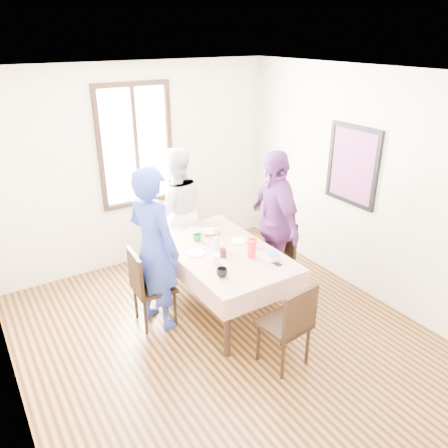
{
  "coord_description": "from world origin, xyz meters",
  "views": [
    {
      "loc": [
        -2.06,
        -3.19,
        3.03
      ],
      "look_at": [
        0.29,
        0.52,
        1.1
      ],
      "focal_mm": 35.32,
      "sensor_mm": 36.0,
      "label": 1
    }
  ],
  "objects_px": {
    "dining_table": "(222,279)",
    "chair_near": "(284,324)",
    "chair_far": "(178,238)",
    "person_right": "(273,223)",
    "chair_left": "(154,287)",
    "chair_right": "(272,255)",
    "person_left": "(153,249)",
    "person_far": "(177,211)"
  },
  "relations": [
    {
      "from": "chair_far",
      "to": "chair_near",
      "type": "bearing_deg",
      "value": 89.75
    },
    {
      "from": "chair_right",
      "to": "chair_near",
      "type": "relative_size",
      "value": 1.0
    },
    {
      "from": "person_far",
      "to": "dining_table",
      "type": "bearing_deg",
      "value": 101.08
    },
    {
      "from": "person_left",
      "to": "chair_near",
      "type": "bearing_deg",
      "value": -168.3
    },
    {
      "from": "person_right",
      "to": "chair_near",
      "type": "bearing_deg",
      "value": -21.71
    },
    {
      "from": "chair_far",
      "to": "chair_left",
      "type": "bearing_deg",
      "value": 50.92
    },
    {
      "from": "dining_table",
      "to": "person_left",
      "type": "distance_m",
      "value": 0.95
    },
    {
      "from": "chair_near",
      "to": "person_far",
      "type": "xyz_separation_m",
      "value": [
        0.0,
        2.24,
        0.39
      ]
    },
    {
      "from": "chair_left",
      "to": "chair_right",
      "type": "distance_m",
      "value": 1.57
    },
    {
      "from": "chair_far",
      "to": "person_right",
      "type": "relative_size",
      "value": 0.51
    },
    {
      "from": "person_left",
      "to": "dining_table",
      "type": "bearing_deg",
      "value": -120.47
    },
    {
      "from": "person_left",
      "to": "person_right",
      "type": "height_order",
      "value": "person_left"
    },
    {
      "from": "chair_right",
      "to": "person_right",
      "type": "height_order",
      "value": "person_right"
    },
    {
      "from": "person_left",
      "to": "person_right",
      "type": "distance_m",
      "value": 1.53
    },
    {
      "from": "chair_right",
      "to": "person_left",
      "type": "xyz_separation_m",
      "value": [
        -1.55,
        0.1,
        0.46
      ]
    },
    {
      "from": "chair_near",
      "to": "person_right",
      "type": "relative_size",
      "value": 0.51
    },
    {
      "from": "chair_left",
      "to": "person_far",
      "type": "bearing_deg",
      "value": 144.57
    },
    {
      "from": "person_left",
      "to": "chair_left",
      "type": "bearing_deg",
      "value": 70.92
    },
    {
      "from": "chair_right",
      "to": "person_far",
      "type": "xyz_separation_m",
      "value": [
        -0.78,
        1.06,
        0.39
      ]
    },
    {
      "from": "chair_far",
      "to": "person_left",
      "type": "xyz_separation_m",
      "value": [
        -0.76,
        -0.97,
        0.46
      ]
    },
    {
      "from": "chair_far",
      "to": "dining_table",
      "type": "bearing_deg",
      "value": 89.75
    },
    {
      "from": "chair_far",
      "to": "chair_near",
      "type": "relative_size",
      "value": 1.0
    },
    {
      "from": "dining_table",
      "to": "person_right",
      "type": "relative_size",
      "value": 0.91
    },
    {
      "from": "chair_far",
      "to": "chair_near",
      "type": "xyz_separation_m",
      "value": [
        0.0,
        -2.26,
        0.0
      ]
    },
    {
      "from": "person_far",
      "to": "person_right",
      "type": "height_order",
      "value": "person_right"
    },
    {
      "from": "chair_near",
      "to": "chair_left",
      "type": "bearing_deg",
      "value": 115.51
    },
    {
      "from": "dining_table",
      "to": "chair_right",
      "type": "height_order",
      "value": "chair_right"
    },
    {
      "from": "chair_right",
      "to": "chair_far",
      "type": "distance_m",
      "value": 1.33
    },
    {
      "from": "person_right",
      "to": "chair_far",
      "type": "bearing_deg",
      "value": -133.46
    },
    {
      "from": "chair_left",
      "to": "chair_near",
      "type": "relative_size",
      "value": 1.0
    },
    {
      "from": "chair_left",
      "to": "chair_right",
      "type": "xyz_separation_m",
      "value": [
        1.57,
        -0.1,
        0.0
      ]
    },
    {
      "from": "chair_left",
      "to": "chair_far",
      "type": "height_order",
      "value": "same"
    },
    {
      "from": "dining_table",
      "to": "person_right",
      "type": "height_order",
      "value": "person_right"
    },
    {
      "from": "dining_table",
      "to": "chair_near",
      "type": "bearing_deg",
      "value": -90.0
    },
    {
      "from": "person_left",
      "to": "person_right",
      "type": "xyz_separation_m",
      "value": [
        1.53,
        -0.1,
        -0.01
      ]
    },
    {
      "from": "chair_near",
      "to": "person_left",
      "type": "distance_m",
      "value": 1.56
    },
    {
      "from": "dining_table",
      "to": "person_far",
      "type": "relative_size",
      "value": 0.97
    },
    {
      "from": "chair_near",
      "to": "person_right",
      "type": "height_order",
      "value": "person_right"
    },
    {
      "from": "dining_table",
      "to": "chair_near",
      "type": "relative_size",
      "value": 1.8
    },
    {
      "from": "chair_left",
      "to": "person_left",
      "type": "relative_size",
      "value": 0.5
    },
    {
      "from": "dining_table",
      "to": "chair_right",
      "type": "xyz_separation_m",
      "value": [
        0.78,
        0.05,
        0.08
      ]
    },
    {
      "from": "chair_near",
      "to": "dining_table",
      "type": "bearing_deg",
      "value": 84.05
    }
  ]
}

